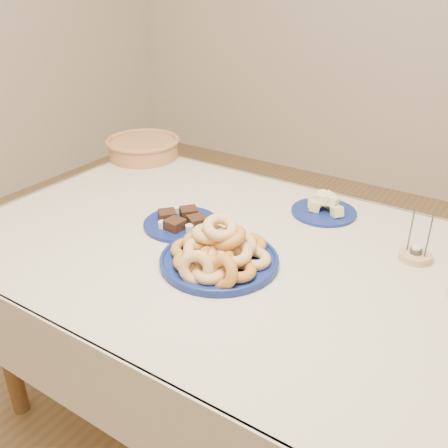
{
  "coord_description": "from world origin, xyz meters",
  "views": [
    {
      "loc": [
        0.7,
        -1.12,
        1.51
      ],
      "look_at": [
        0.0,
        -0.05,
        0.85
      ],
      "focal_mm": 40.0,
      "sensor_mm": 36.0,
      "label": 1
    }
  ],
  "objects_px": {
    "brownie_plate": "(181,222)",
    "wicker_basket": "(143,147)",
    "dining_table": "(233,276)",
    "melon_plate": "(325,207)",
    "candle_holder": "(415,255)",
    "donut_platter": "(219,253)"
  },
  "relations": [
    {
      "from": "donut_platter",
      "to": "brownie_plate",
      "type": "bearing_deg",
      "value": 150.61
    },
    {
      "from": "dining_table",
      "to": "donut_platter",
      "type": "relative_size",
      "value": 4.27
    },
    {
      "from": "donut_platter",
      "to": "melon_plate",
      "type": "bearing_deg",
      "value": 76.5
    },
    {
      "from": "melon_plate",
      "to": "candle_holder",
      "type": "distance_m",
      "value": 0.37
    },
    {
      "from": "wicker_basket",
      "to": "candle_holder",
      "type": "xyz_separation_m",
      "value": [
        1.25,
        -0.23,
        -0.03
      ]
    },
    {
      "from": "brownie_plate",
      "to": "melon_plate",
      "type": "bearing_deg",
      "value": 44.43
    },
    {
      "from": "dining_table",
      "to": "wicker_basket",
      "type": "relative_size",
      "value": 5.17
    },
    {
      "from": "donut_platter",
      "to": "candle_holder",
      "type": "xyz_separation_m",
      "value": [
        0.46,
        0.34,
        -0.02
      ]
    },
    {
      "from": "donut_platter",
      "to": "wicker_basket",
      "type": "bearing_deg",
      "value": 144.22
    },
    {
      "from": "dining_table",
      "to": "donut_platter",
      "type": "xyz_separation_m",
      "value": [
        0.02,
        -0.11,
        0.15
      ]
    },
    {
      "from": "donut_platter",
      "to": "melon_plate",
      "type": "distance_m",
      "value": 0.5
    },
    {
      "from": "donut_platter",
      "to": "brownie_plate",
      "type": "xyz_separation_m",
      "value": [
        -0.24,
        0.13,
        -0.03
      ]
    },
    {
      "from": "dining_table",
      "to": "brownie_plate",
      "type": "relative_size",
      "value": 5.21
    },
    {
      "from": "melon_plate",
      "to": "candle_holder",
      "type": "bearing_deg",
      "value": -22.44
    },
    {
      "from": "dining_table",
      "to": "melon_plate",
      "type": "distance_m",
      "value": 0.42
    },
    {
      "from": "dining_table",
      "to": "wicker_basket",
      "type": "xyz_separation_m",
      "value": [
        -0.77,
        0.46,
        0.15
      ]
    },
    {
      "from": "brownie_plate",
      "to": "wicker_basket",
      "type": "relative_size",
      "value": 0.99
    },
    {
      "from": "brownie_plate",
      "to": "wicker_basket",
      "type": "height_order",
      "value": "wicker_basket"
    },
    {
      "from": "donut_platter",
      "to": "brownie_plate",
      "type": "relative_size",
      "value": 1.22
    },
    {
      "from": "wicker_basket",
      "to": "candle_holder",
      "type": "height_order",
      "value": "candle_holder"
    },
    {
      "from": "donut_platter",
      "to": "melon_plate",
      "type": "relative_size",
      "value": 1.48
    },
    {
      "from": "dining_table",
      "to": "melon_plate",
      "type": "bearing_deg",
      "value": 69.61
    }
  ]
}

